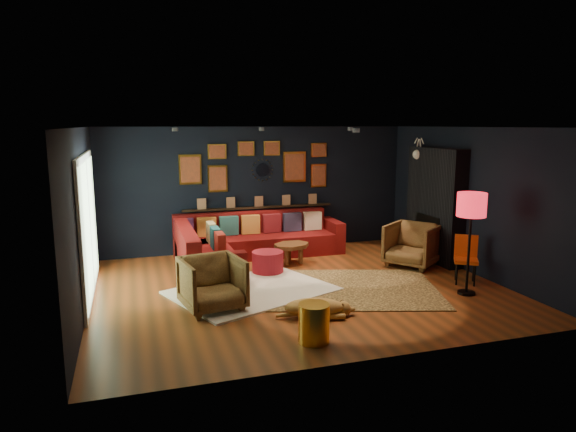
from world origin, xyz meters
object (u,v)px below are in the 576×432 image
object	(u,v)px
coffee_table	(292,247)
floor_lamp	(471,209)
orange_chair	(466,255)
gold_stool	(314,323)
sectional	(239,246)
armchair_left	(212,281)
pouf	(268,262)
dog	(314,304)
armchair_right	(412,243)

from	to	relation	value
coffee_table	floor_lamp	xyz separation A→B (m)	(2.11, -2.50, 1.03)
floor_lamp	orange_chair	bearing A→B (deg)	56.49
gold_stool	sectional	bearing A→B (deg)	91.68
floor_lamp	armchair_left	bearing A→B (deg)	172.72
coffee_table	orange_chair	xyz separation A→B (m)	(2.47, -1.96, 0.14)
sectional	orange_chair	distance (m)	4.15
gold_stool	coffee_table	bearing A→B (deg)	76.80
pouf	gold_stool	bearing A→B (deg)	-94.17
sectional	dog	bearing A→B (deg)	-82.81
pouf	armchair_right	distance (m)	2.76
sectional	dog	xyz separation A→B (m)	(0.40, -3.14, -0.13)
armchair_left	orange_chair	world-z (taller)	armchair_left
armchair_right	floor_lamp	distance (m)	1.93
gold_stool	dog	size ratio (longest dim) A/B	0.43
armchair_right	orange_chair	distance (m)	1.21
sectional	floor_lamp	xyz separation A→B (m)	(3.04, -2.91, 1.04)
orange_chair	floor_lamp	world-z (taller)	floor_lamp
sectional	armchair_right	world-z (taller)	armchair_right
coffee_table	dog	world-z (taller)	coffee_table
armchair_left	armchair_right	world-z (taller)	armchair_right
pouf	dog	xyz separation A→B (m)	(0.06, -2.26, -0.02)
coffee_table	dog	xyz separation A→B (m)	(-0.54, -2.73, -0.13)
armchair_right	gold_stool	distance (m)	4.00
sectional	orange_chair	bearing A→B (deg)	-34.90
sectional	coffee_table	size ratio (longest dim) A/B	3.95
armchair_right	gold_stool	xyz separation A→B (m)	(-2.95, -2.69, -0.20)
pouf	armchair_right	xyz separation A→B (m)	(2.73, -0.33, 0.23)
armchair_right	gold_stool	bearing A→B (deg)	-85.01
pouf	dog	world-z (taller)	pouf
armchair_right	gold_stool	size ratio (longest dim) A/B	1.84
pouf	dog	distance (m)	2.26
gold_stool	dog	xyz separation A→B (m)	(0.28, 0.76, -0.05)
orange_chair	dog	size ratio (longest dim) A/B	0.71
armchair_right	orange_chair	bearing A→B (deg)	-21.32
armchair_right	dog	xyz separation A→B (m)	(-2.67, -1.93, -0.25)
pouf	dog	bearing A→B (deg)	-88.43
armchair_left	dog	xyz separation A→B (m)	(1.29, -0.73, -0.23)
sectional	floor_lamp	size ratio (longest dim) A/B	2.11
floor_lamp	gold_stool	bearing A→B (deg)	-161.30
armchair_left	orange_chair	size ratio (longest dim) A/B	1.06
armchair_right	dog	distance (m)	3.31
pouf	gold_stool	distance (m)	3.03
coffee_table	dog	distance (m)	2.78
armchair_right	dog	size ratio (longest dim) A/B	0.79
orange_chair	gold_stool	bearing A→B (deg)	-122.31
gold_stool	pouf	bearing A→B (deg)	85.83
gold_stool	floor_lamp	size ratio (longest dim) A/B	0.30
coffee_table	floor_lamp	world-z (taller)	floor_lamp
gold_stool	dog	distance (m)	0.81
sectional	floor_lamp	world-z (taller)	floor_lamp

